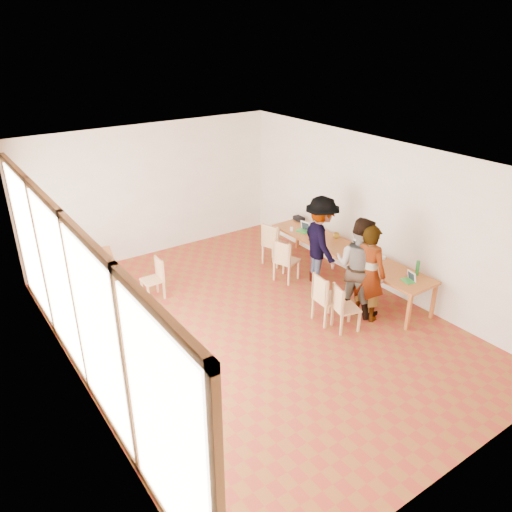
{
  "coord_description": "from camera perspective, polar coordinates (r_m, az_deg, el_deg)",
  "views": [
    {
      "loc": [
        -4.31,
        -6.24,
        4.92
      ],
      "look_at": [
        0.39,
        0.48,
        1.1
      ],
      "focal_mm": 35.0,
      "sensor_mm": 36.0,
      "label": 1
    }
  ],
  "objects": [
    {
      "name": "person_mid",
      "position": [
        9.24,
        11.62,
        -1.13
      ],
      "size": [
        0.97,
        1.09,
        1.87
      ],
      "primitive_type": "imported",
      "rotation": [
        0.0,
        0.0,
        1.91
      ],
      "color": "gray",
      "rests_on": "ground"
    },
    {
      "name": "pink_phone",
      "position": [
        9.56,
        17.05,
        -2.01
      ],
      "size": [
        0.05,
        0.1,
        0.01
      ],
      "primitive_type": "cube",
      "color": "#D74688",
      "rests_on": "communal_table"
    },
    {
      "name": "ceiling",
      "position": [
        7.82,
        -0.37,
        10.91
      ],
      "size": [
        6.0,
        8.0,
        0.04
      ],
      "primitive_type": "cube",
      "color": "white",
      "rests_on": "wall_back"
    },
    {
      "name": "green_bottle",
      "position": [
        9.54,
        17.98,
        -1.33
      ],
      "size": [
        0.07,
        0.07,
        0.28
      ],
      "primitive_type": "cylinder",
      "color": "#237A2F",
      "rests_on": "communal_table"
    },
    {
      "name": "ground",
      "position": [
        9.04,
        -0.31,
        -8.0
      ],
      "size": [
        8.0,
        8.0,
        0.0
      ],
      "primitive_type": "plane",
      "color": "brown",
      "rests_on": "ground"
    },
    {
      "name": "wall_back",
      "position": [
        11.63,
        -11.72,
        7.33
      ],
      "size": [
        6.0,
        0.1,
        3.0
      ],
      "primitive_type": "cube",
      "color": "white",
      "rests_on": "ground"
    },
    {
      "name": "yellow_mug",
      "position": [
        10.84,
        9.17,
        2.32
      ],
      "size": [
        0.16,
        0.16,
        0.11
      ],
      "primitive_type": "imported",
      "rotation": [
        0.0,
        0.0,
        -0.17
      ],
      "color": "gold",
      "rests_on": "communal_table"
    },
    {
      "name": "laptop_far",
      "position": [
        11.11,
        5.55,
        3.14
      ],
      "size": [
        0.28,
        0.3,
        0.22
      ],
      "rotation": [
        0.0,
        0.0,
        0.24
      ],
      "color": "green",
      "rests_on": "communal_table"
    },
    {
      "name": "clear_glass",
      "position": [
        11.1,
        4.08,
        3.09
      ],
      "size": [
        0.07,
        0.07,
        0.09
      ],
      "primitive_type": "cylinder",
      "color": "silver",
      "rests_on": "communal_table"
    },
    {
      "name": "wall_right",
      "position": [
        10.2,
        13.7,
        4.65
      ],
      "size": [
        0.1,
        8.0,
        3.0
      ],
      "primitive_type": "cube",
      "color": "white",
      "rests_on": "ground"
    },
    {
      "name": "chair_mid",
      "position": [
        8.8,
        9.81,
        -5.36
      ],
      "size": [
        0.5,
        0.5,
        0.46
      ],
      "rotation": [
        0.0,
        0.0,
        -0.27
      ],
      "color": "tan",
      "rests_on": "ground"
    },
    {
      "name": "communal_table",
      "position": [
        10.33,
        10.22,
        0.46
      ],
      "size": [
        0.8,
        4.0,
        0.75
      ],
      "color": "#AB5826",
      "rests_on": "ground"
    },
    {
      "name": "wall_front",
      "position": [
        5.94,
        22.77,
        -12.45
      ],
      "size": [
        6.0,
        0.1,
        3.0
      ],
      "primitive_type": "cube",
      "color": "white",
      "rests_on": "ground"
    },
    {
      "name": "chair_spare",
      "position": [
        9.91,
        -11.38,
        -2.03
      ],
      "size": [
        0.38,
        0.38,
        0.43
      ],
      "rotation": [
        0.0,
        0.0,
        3.13
      ],
      "color": "tan",
      "rests_on": "ground"
    },
    {
      "name": "black_pouch",
      "position": [
        11.74,
        4.93,
        4.3
      ],
      "size": [
        0.16,
        0.26,
        0.09
      ],
      "primitive_type": "cube",
      "color": "black",
      "rests_on": "communal_table"
    },
    {
      "name": "chair_near",
      "position": [
        8.94,
        7.8,
        -4.34
      ],
      "size": [
        0.48,
        0.48,
        0.5
      ],
      "rotation": [
        0.0,
        0.0,
        -0.09
      ],
      "color": "tan",
      "rests_on": "ground"
    },
    {
      "name": "side_table",
      "position": [
        10.38,
        -18.49,
        -0.57
      ],
      "size": [
        0.9,
        0.9,
        0.75
      ],
      "rotation": [
        0.0,
        0.0,
        -0.22
      ],
      "color": "#AB5826",
      "rests_on": "ground"
    },
    {
      "name": "window_wall",
      "position": [
        7.24,
        -20.05,
        -4.86
      ],
      "size": [
        0.1,
        8.0,
        3.0
      ],
      "primitive_type": "cube",
      "color": "white",
      "rests_on": "ground"
    },
    {
      "name": "condiment_cup",
      "position": [
        10.05,
        14.37,
        -0.2
      ],
      "size": [
        0.08,
        0.08,
        0.06
      ],
      "primitive_type": "cylinder",
      "color": "white",
      "rests_on": "communal_table"
    },
    {
      "name": "chair_empty",
      "position": [
        11.02,
        1.92,
        1.85
      ],
      "size": [
        0.57,
        0.57,
        0.52
      ],
      "rotation": [
        0.0,
        0.0,
        0.32
      ],
      "color": "tan",
      "rests_on": "ground"
    },
    {
      "name": "laptop_near",
      "position": [
        9.31,
        17.15,
        -2.47
      ],
      "size": [
        0.23,
        0.25,
        0.19
      ],
      "rotation": [
        0.0,
        0.0,
        -0.2
      ],
      "color": "green",
      "rests_on": "communal_table"
    },
    {
      "name": "laptop_mid",
      "position": [
        10.37,
        11.26,
        1.07
      ],
      "size": [
        0.2,
        0.23,
        0.19
      ],
      "rotation": [
        0.0,
        0.0,
        -0.03
      ],
      "color": "green",
      "rests_on": "communal_table"
    },
    {
      "name": "person_near",
      "position": [
        9.09,
        12.73,
        -1.87
      ],
      "size": [
        0.55,
        0.73,
        1.82
      ],
      "primitive_type": "imported",
      "rotation": [
        0.0,
        0.0,
        1.77
      ],
      "color": "gray",
      "rests_on": "ground"
    },
    {
      "name": "chair_far",
      "position": [
        10.3,
        3.24,
        -0.09
      ],
      "size": [
        0.54,
        0.54,
        0.49
      ],
      "rotation": [
        0.0,
        0.0,
        0.32
      ],
      "color": "tan",
      "rests_on": "ground"
    },
    {
      "name": "person_far",
      "position": [
        10.15,
        7.41,
        1.66
      ],
      "size": [
        1.07,
        1.38,
        1.88
      ],
      "primitive_type": "imported",
      "rotation": [
        0.0,
        0.0,
        1.22
      ],
      "color": "gray",
      "rests_on": "ground"
    }
  ]
}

